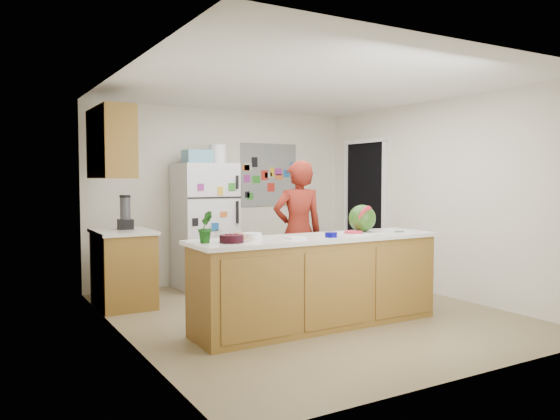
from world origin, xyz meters
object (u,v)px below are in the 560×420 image
refrigerator (205,226)px  cherry_bowl (232,239)px  person (298,232)px  watermelon (362,218)px

refrigerator → cherry_bowl: 2.55m
person → watermelon: person is taller
person → cherry_bowl: 1.77m
refrigerator → cherry_bowl: bearing=-106.8°
person → watermelon: size_ratio=5.93×
cherry_bowl → watermelon: bearing=3.5°
watermelon → cherry_bowl: watermelon is taller
person → cherry_bowl: bearing=50.1°
watermelon → cherry_bowl: bearing=-176.5°
refrigerator → cherry_bowl: refrigerator is taller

